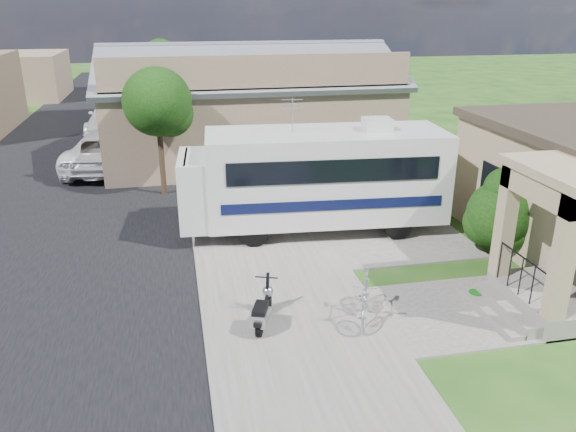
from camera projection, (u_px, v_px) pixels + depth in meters
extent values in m
plane|color=#194011|center=(330.00, 304.00, 13.11)|extent=(120.00, 120.00, 0.00)
cube|color=black|center=(63.00, 192.00, 20.85)|extent=(9.00, 80.00, 0.02)
cube|color=#615F57|center=(237.00, 181.00, 22.07)|extent=(4.00, 80.00, 0.06)
cube|color=#615F57|center=(338.00, 227.00, 17.51)|extent=(7.00, 6.00, 0.05)
cube|color=#615F57|center=(470.00, 311.00, 12.76)|extent=(4.00, 3.00, 0.05)
cube|color=black|center=(491.00, 185.00, 16.01)|extent=(0.04, 1.10, 1.20)
cube|color=#615F57|center=(546.00, 301.00, 12.72)|extent=(1.60, 2.40, 0.50)
cube|color=#615F57|center=(506.00, 309.00, 12.56)|extent=(0.40, 2.16, 0.32)
cube|color=#615F57|center=(491.00, 314.00, 12.53)|extent=(0.35, 2.16, 0.16)
cube|color=#927C5D|center=(506.00, 221.00, 12.97)|extent=(0.35, 0.35, 2.70)
cube|color=#927C5D|center=(563.00, 258.00, 11.10)|extent=(0.35, 0.35, 2.70)
cube|color=#927C5D|center=(540.00, 190.00, 11.64)|extent=(0.35, 2.40, 0.50)
cylinder|color=black|center=(524.00, 258.00, 12.17)|extent=(0.04, 1.70, 0.04)
cube|color=#846953|center=(247.00, 116.00, 25.29)|extent=(12.00, 8.00, 3.60)
cube|color=#565961|center=(253.00, 67.00, 22.62)|extent=(12.50, 4.40, 1.78)
cube|color=#565961|center=(240.00, 58.00, 26.29)|extent=(12.50, 4.40, 1.78)
cube|color=#565961|center=(246.00, 46.00, 24.21)|extent=(12.50, 0.50, 0.22)
cube|color=#846953|center=(260.00, 73.00, 20.88)|extent=(11.76, 0.20, 1.30)
cube|color=#846953|center=(6.00, 76.00, 40.84)|extent=(8.00, 7.00, 3.20)
cylinder|color=black|center=(161.00, 152.00, 20.08)|extent=(0.20, 0.20, 3.15)
sphere|color=black|center=(157.00, 102.00, 19.44)|extent=(2.40, 2.40, 2.40)
sphere|color=black|center=(170.00, 113.00, 19.85)|extent=(1.68, 1.68, 1.68)
cylinder|color=black|center=(162.00, 104.00, 29.21)|extent=(0.20, 0.20, 3.29)
sphere|color=black|center=(159.00, 67.00, 28.54)|extent=(2.40, 2.40, 2.40)
sphere|color=black|center=(168.00, 76.00, 28.96)|extent=(1.68, 1.68, 1.68)
cylinder|color=black|center=(163.00, 84.00, 37.49)|extent=(0.20, 0.20, 3.01)
sphere|color=black|center=(161.00, 57.00, 36.88)|extent=(2.40, 2.40, 2.40)
sphere|color=black|center=(167.00, 64.00, 37.29)|extent=(1.68, 1.68, 1.68)
cube|color=silver|center=(326.00, 175.00, 16.82)|extent=(7.21, 3.03, 2.62)
cube|color=silver|center=(194.00, 189.00, 16.45)|extent=(0.98, 2.44, 2.01)
cube|color=black|center=(186.00, 171.00, 16.23)|extent=(0.22, 2.14, 0.91)
cube|color=black|center=(335.00, 171.00, 15.47)|extent=(5.98, 0.47, 0.65)
cube|color=black|center=(318.00, 149.00, 17.83)|extent=(5.98, 0.47, 0.65)
cube|color=#0A0F35|center=(334.00, 205.00, 15.83)|extent=(6.33, 0.49, 0.30)
cube|color=#0A0F35|center=(318.00, 179.00, 18.18)|extent=(6.33, 0.49, 0.30)
cube|color=silver|center=(377.00, 124.00, 16.47)|extent=(0.86, 0.76, 0.35)
cylinder|color=#A3A3AB|center=(292.00, 115.00, 16.05)|extent=(0.04, 0.04, 1.01)
cylinder|color=black|center=(254.00, 233.00, 15.98)|extent=(0.82, 0.34, 0.81)
cylinder|color=black|center=(249.00, 206.00, 18.04)|extent=(0.82, 0.34, 0.81)
cylinder|color=black|center=(398.00, 225.00, 16.49)|extent=(0.82, 0.34, 0.81)
cylinder|color=black|center=(377.00, 201.00, 18.55)|extent=(0.82, 0.34, 0.81)
cylinder|color=black|center=(497.00, 243.00, 15.52)|extent=(0.15, 0.15, 0.74)
sphere|color=black|center=(501.00, 214.00, 15.22)|extent=(1.86, 1.86, 1.86)
sphere|color=black|center=(510.00, 197.00, 15.41)|extent=(1.49, 1.49, 1.49)
sphere|color=black|center=(487.00, 222.00, 15.44)|extent=(1.30, 1.30, 1.30)
sphere|color=black|center=(511.00, 230.00, 15.13)|extent=(1.12, 1.12, 1.12)
sphere|color=black|center=(505.00, 188.00, 14.95)|extent=(1.12, 1.12, 1.12)
cylinder|color=black|center=(259.00, 327.00, 11.67)|extent=(0.24, 0.42, 0.40)
cylinder|color=black|center=(268.00, 303.00, 12.61)|extent=(0.24, 0.42, 0.40)
cube|color=#A3A3AB|center=(263.00, 314.00, 12.08)|extent=(0.43, 0.57, 0.07)
cube|color=#A3A3AB|center=(260.00, 317.00, 11.69)|extent=(0.47, 0.58, 0.28)
cube|color=black|center=(260.00, 308.00, 11.67)|extent=(0.45, 0.61, 0.11)
cube|color=black|center=(258.00, 324.00, 11.49)|extent=(0.22, 0.23, 0.09)
cylinder|color=black|center=(267.00, 290.00, 12.42)|extent=(0.17, 0.32, 0.76)
sphere|color=#A3A3AB|center=(268.00, 291.00, 12.50)|extent=(0.26, 0.26, 0.26)
sphere|color=black|center=(268.00, 290.00, 12.57)|extent=(0.11, 0.11, 0.11)
cylinder|color=black|center=(266.00, 277.00, 12.22)|extent=(0.49, 0.20, 0.03)
cube|color=black|center=(268.00, 299.00, 12.57)|extent=(0.21, 0.29, 0.06)
imported|color=#A3A3AB|center=(365.00, 300.00, 12.21)|extent=(1.13, 1.80, 1.05)
imported|color=silver|center=(108.00, 150.00, 23.56)|extent=(3.55, 6.14, 1.61)
imported|color=silver|center=(116.00, 116.00, 29.97)|extent=(2.88, 6.34, 1.80)
cylinder|color=#125E13|center=(476.00, 296.00, 13.30)|extent=(0.34, 0.34, 0.16)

